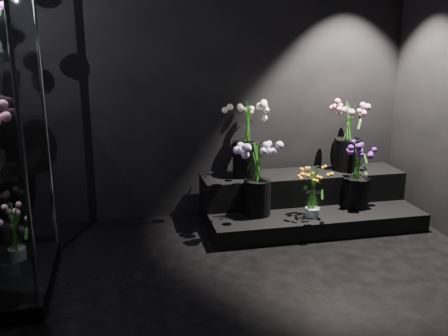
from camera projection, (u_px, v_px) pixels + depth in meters
name	position (u px, v px, depth m)	size (l,w,h in m)	color
floor	(262.00, 321.00, 3.13)	(4.00, 4.00, 0.00)	black
wall_back	(204.00, 72.00, 4.65)	(4.00, 4.00, 0.00)	black
display_riser	(306.00, 202.00, 4.79)	(1.97, 0.87, 0.44)	black
bouquet_orange_bells	(313.00, 190.00, 4.39)	(0.30, 0.30, 0.47)	white
bouquet_lilac	(258.00, 173.00, 4.41)	(0.48, 0.48, 0.66)	black
bouquet_purple	(357.00, 174.00, 4.63)	(0.33, 0.33, 0.61)	black
bouquet_cream_roses	(247.00, 133.00, 4.64)	(0.51, 0.51, 0.71)	black
bouquet_pink_roses	(349.00, 132.00, 4.85)	(0.46, 0.46, 0.68)	black
bouquet_case_base_pink	(15.00, 230.00, 3.68)	(0.38, 0.38, 0.44)	white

